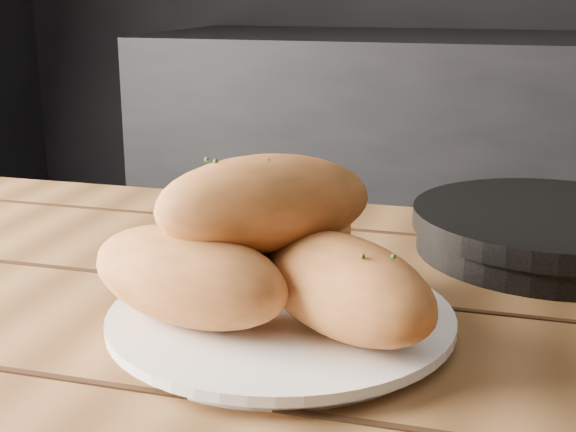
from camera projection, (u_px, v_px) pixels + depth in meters
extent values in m
cube|color=#916036|center=(514.00, 396.00, 0.57)|extent=(1.48, 0.83, 0.04)
cylinder|color=white|center=(281.00, 325.00, 0.63)|extent=(0.25, 0.25, 0.01)
cylinder|color=white|center=(281.00, 316.00, 0.63)|extent=(0.27, 0.27, 0.01)
ellipsoid|color=#CD7038|center=(187.00, 276.00, 0.60)|extent=(0.19, 0.12, 0.07)
ellipsoid|color=#CD7038|center=(344.00, 287.00, 0.57)|extent=(0.18, 0.16, 0.07)
ellipsoid|color=#CD7038|center=(295.00, 243.00, 0.67)|extent=(0.11, 0.17, 0.07)
ellipsoid|color=#CD7038|center=(264.00, 203.00, 0.60)|extent=(0.18, 0.16, 0.07)
cylinder|color=black|center=(552.00, 239.00, 0.81)|extent=(0.27, 0.27, 0.03)
cylinder|color=black|center=(554.00, 220.00, 0.81)|extent=(0.28, 0.28, 0.02)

